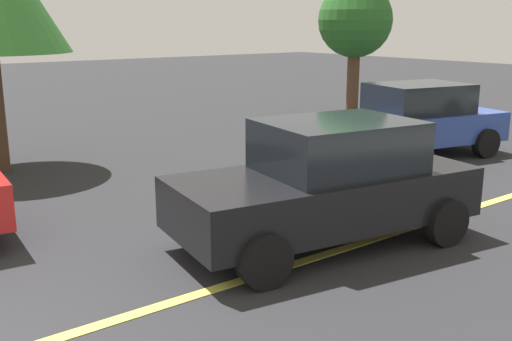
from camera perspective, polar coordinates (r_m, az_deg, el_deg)
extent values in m
cube|color=#E0D14C|center=(6.69, -5.87, -11.74)|extent=(28.00, 0.16, 0.01)
cube|color=black|center=(7.99, 6.44, -2.44)|extent=(4.27, 2.29, 0.67)
cube|color=black|center=(7.95, 7.77, 2.37)|extent=(2.15, 1.77, 0.67)
cylinder|color=black|center=(6.72, 0.82, -8.58)|extent=(0.67, 0.31, 0.64)
cylinder|color=black|center=(8.16, -5.11, -4.52)|extent=(0.67, 0.31, 0.64)
cylinder|color=black|center=(8.35, 17.59, -4.69)|extent=(0.67, 0.31, 0.64)
cylinder|color=black|center=(9.54, 10.24, -1.93)|extent=(0.67, 0.31, 0.64)
cube|color=#2D479E|center=(13.61, 14.35, 3.97)|extent=(4.49, 2.51, 0.64)
cube|color=black|center=(13.66, 15.20, 6.65)|extent=(2.29, 1.87, 0.64)
cylinder|color=black|center=(12.13, 11.61, 1.41)|extent=(0.67, 0.34, 0.64)
cylinder|color=black|center=(13.49, 7.24, 2.84)|extent=(0.67, 0.34, 0.64)
cylinder|color=black|center=(14.04, 21.02, 2.45)|extent=(0.67, 0.34, 0.64)
cylinder|color=black|center=(15.23, 16.39, 3.65)|extent=(0.67, 0.34, 0.64)
cylinder|color=#513823|center=(18.52, 9.20, 8.44)|extent=(0.37, 0.37, 2.34)
sphere|color=#286023|center=(18.44, 9.42, 13.94)|extent=(2.19, 2.19, 2.19)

